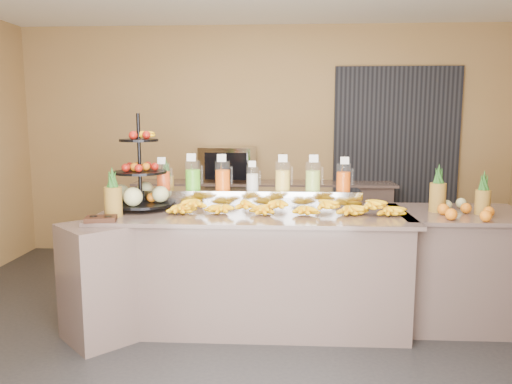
# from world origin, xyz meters

# --- Properties ---
(ground) EXTENTS (6.00, 6.00, 0.00)m
(ground) POSITION_xyz_m (0.00, 0.00, 0.00)
(ground) COLOR black
(ground) RESTS_ON ground
(room_envelope) EXTENTS (6.04, 5.02, 2.82)m
(room_envelope) POSITION_xyz_m (0.19, 0.79, 1.88)
(room_envelope) COLOR olive
(room_envelope) RESTS_ON ground
(buffet_counter) EXTENTS (2.75, 1.25, 0.93)m
(buffet_counter) POSITION_xyz_m (-0.12, 0.26, 0.47)
(buffet_counter) COLOR gray
(buffet_counter) RESTS_ON ground
(right_counter) EXTENTS (1.08, 0.88, 0.93)m
(right_counter) POSITION_xyz_m (1.70, 0.40, 0.47)
(right_counter) COLOR gray
(right_counter) RESTS_ON ground
(back_ledge) EXTENTS (3.10, 0.55, 0.93)m
(back_ledge) POSITION_xyz_m (0.00, 2.25, 0.47)
(back_ledge) COLOR gray
(back_ledge) RESTS_ON ground
(pitcher_tray) EXTENTS (1.85, 0.30, 0.15)m
(pitcher_tray) POSITION_xyz_m (-0.03, 0.58, 1.01)
(pitcher_tray) COLOR gray
(pitcher_tray) RESTS_ON buffet_counter
(juice_pitcher_orange_a) EXTENTS (0.12, 0.12, 0.29)m
(juice_pitcher_orange_a) POSITION_xyz_m (-0.81, 0.58, 1.18)
(juice_pitcher_orange_a) COLOR silver
(juice_pitcher_orange_a) RESTS_ON pitcher_tray
(juice_pitcher_green) EXTENTS (0.13, 0.14, 0.32)m
(juice_pitcher_green) POSITION_xyz_m (-0.55, 0.58, 1.19)
(juice_pitcher_green) COLOR silver
(juice_pitcher_green) RESTS_ON pitcher_tray
(juice_pitcher_orange_b) EXTENTS (0.13, 0.14, 0.32)m
(juice_pitcher_orange_b) POSITION_xyz_m (-0.29, 0.58, 1.19)
(juice_pitcher_orange_b) COLOR silver
(juice_pitcher_orange_b) RESTS_ON pitcher_tray
(juice_pitcher_milk) EXTENTS (0.11, 0.11, 0.26)m
(juice_pitcher_milk) POSITION_xyz_m (-0.03, 0.58, 1.17)
(juice_pitcher_milk) COLOR silver
(juice_pitcher_milk) RESTS_ON pitcher_tray
(juice_pitcher_lemon) EXTENTS (0.13, 0.14, 0.32)m
(juice_pitcher_lemon) POSITION_xyz_m (0.23, 0.58, 1.19)
(juice_pitcher_lemon) COLOR silver
(juice_pitcher_lemon) RESTS_ON pitcher_tray
(juice_pitcher_lime) EXTENTS (0.13, 0.14, 0.32)m
(juice_pitcher_lime) POSITION_xyz_m (0.49, 0.58, 1.19)
(juice_pitcher_lime) COLOR silver
(juice_pitcher_lime) RESTS_ON pitcher_tray
(juice_pitcher_orange_c) EXTENTS (0.12, 0.13, 0.30)m
(juice_pitcher_orange_c) POSITION_xyz_m (0.75, 0.58, 1.18)
(juice_pitcher_orange_c) COLOR silver
(juice_pitcher_orange_c) RESTS_ON pitcher_tray
(banana_heap) EXTENTS (1.90, 0.17, 0.16)m
(banana_heap) POSITION_xyz_m (0.24, 0.27, 1.00)
(banana_heap) COLOR #FFB60C
(banana_heap) RESTS_ON buffet_counter
(fruit_stand) EXTENTS (0.73, 0.73, 0.80)m
(fruit_stand) POSITION_xyz_m (-0.93, 0.41, 1.14)
(fruit_stand) COLOR black
(fruit_stand) RESTS_ON buffet_counter
(condiment_caddy) EXTENTS (0.26, 0.21, 0.03)m
(condiment_caddy) POSITION_xyz_m (-1.12, -0.11, 0.95)
(condiment_caddy) COLOR black
(condiment_caddy) RESTS_ON buffet_counter
(pineapple_left_a) EXTENTS (0.14, 0.14, 0.39)m
(pineapple_left_a) POSITION_xyz_m (-1.08, 0.06, 1.07)
(pineapple_left_a) COLOR brown
(pineapple_left_a) RESTS_ON buffet_counter
(pineapple_left_b) EXTENTS (0.13, 0.13, 0.40)m
(pineapple_left_b) POSITION_xyz_m (-0.81, 0.70, 1.08)
(pineapple_left_b) COLOR brown
(pineapple_left_b) RESTS_ON buffet_counter
(right_fruit_pile) EXTENTS (0.45, 0.43, 0.24)m
(right_fruit_pile) POSITION_xyz_m (1.64, 0.26, 1.01)
(right_fruit_pile) COLOR brown
(right_fruit_pile) RESTS_ON right_counter
(oven_warmer) EXTENTS (0.67, 0.51, 0.42)m
(oven_warmer) POSITION_xyz_m (-0.43, 2.25, 1.14)
(oven_warmer) COLOR gray
(oven_warmer) RESTS_ON back_ledge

